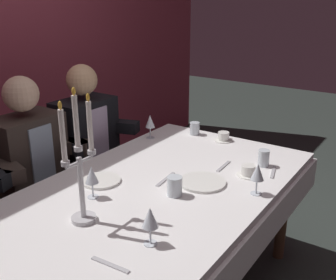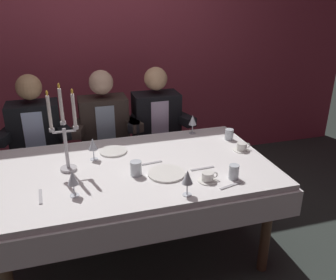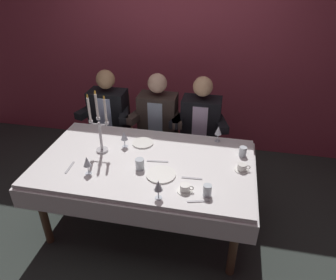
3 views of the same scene
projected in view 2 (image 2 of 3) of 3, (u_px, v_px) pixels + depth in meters
The scene contains 22 objects.
ground_plane at pixel (137, 252), 2.75m from camera, with size 12.00×12.00×0.00m, color #2F3732.
back_wall at pixel (99, 44), 3.70m from camera, with size 6.00×0.12×2.70m, color #99394B.
dining_table at pixel (134, 181), 2.51m from camera, with size 1.94×1.14×0.74m.
candelabra at pixel (65, 136), 2.32m from camera, with size 0.19×0.11×0.60m.
dinner_plate_0 at pixel (166, 173), 2.36m from camera, with size 0.25×0.25×0.01m, color white.
dinner_plate_1 at pixel (113, 151), 2.68m from camera, with size 0.21×0.21×0.01m, color white.
wine_glass_0 at pixel (93, 145), 2.53m from camera, with size 0.07×0.07×0.16m.
wine_glass_1 at pixel (73, 179), 2.07m from camera, with size 0.07×0.07×0.16m.
wine_glass_2 at pixel (193, 121), 3.00m from camera, with size 0.07×0.07×0.16m.
wine_glass_3 at pixel (187, 178), 2.08m from camera, with size 0.07×0.07×0.16m.
water_tumbler_0 at pixel (136, 168), 2.33m from camera, with size 0.08×0.08×0.10m, color silver.
water_tumbler_1 at pixel (229, 134), 2.90m from camera, with size 0.07×0.07×0.09m, color silver.
water_tumbler_2 at pixel (234, 172), 2.29m from camera, with size 0.07×0.07×0.10m, color silver.
coffee_cup_0 at pixel (242, 147), 2.70m from camera, with size 0.13×0.12×0.06m.
coffee_cup_1 at pixel (208, 177), 2.27m from camera, with size 0.13×0.12×0.06m.
knife_0 at pixel (149, 163), 2.50m from camera, with size 0.19×0.02×0.01m, color #B7B7BC.
spoon_1 at pixel (40, 197), 2.10m from camera, with size 0.17×0.02×0.01m, color #B7B7BC.
fork_2 at pixel (202, 169), 2.43m from camera, with size 0.17×0.02×0.01m, color #B7B7BC.
spoon_3 at pixel (231, 186), 2.22m from camera, with size 0.17×0.02×0.01m, color #B7B7BC.
seated_diner_0 at pixel (36, 132), 3.08m from camera, with size 0.63×0.48×1.24m.
seated_diner_1 at pixel (104, 126), 3.23m from camera, with size 0.63×0.48×1.24m.
seated_diner_2 at pixel (156, 120), 3.36m from camera, with size 0.63×0.48×1.24m.
Camera 2 is at (-0.40, -2.19, 1.86)m, focal length 38.17 mm.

